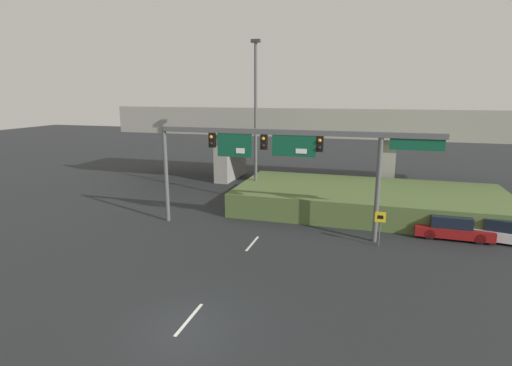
{
  "coord_description": "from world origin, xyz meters",
  "views": [
    {
      "loc": [
        6.56,
        -12.26,
        8.68
      ],
      "look_at": [
        0.0,
        9.7,
        3.51
      ],
      "focal_mm": 28.0,
      "sensor_mm": 36.0,
      "label": 1
    }
  ],
  "objects_px": {
    "speed_limit_sign": "(380,223)",
    "parked_sedan_near_right": "(452,227)",
    "signal_gantry": "(281,149)",
    "parked_sedan_mid_right": "(508,231)",
    "highway_light_pole_near": "(256,119)"
  },
  "relations": [
    {
      "from": "highway_light_pole_near",
      "to": "parked_sedan_near_right",
      "type": "height_order",
      "value": "highway_light_pole_near"
    },
    {
      "from": "speed_limit_sign",
      "to": "parked_sedan_near_right",
      "type": "distance_m",
      "value": 5.2
    },
    {
      "from": "signal_gantry",
      "to": "parked_sedan_near_right",
      "type": "height_order",
      "value": "signal_gantry"
    },
    {
      "from": "highway_light_pole_near",
      "to": "parked_sedan_mid_right",
      "type": "bearing_deg",
      "value": -14.96
    },
    {
      "from": "parked_sedan_near_right",
      "to": "signal_gantry",
      "type": "bearing_deg",
      "value": -167.52
    },
    {
      "from": "parked_sedan_mid_right",
      "to": "signal_gantry",
      "type": "bearing_deg",
      "value": -160.02
    },
    {
      "from": "parked_sedan_mid_right",
      "to": "parked_sedan_near_right",
      "type": "bearing_deg",
      "value": -167.83
    },
    {
      "from": "signal_gantry",
      "to": "speed_limit_sign",
      "type": "distance_m",
      "value": 7.26
    },
    {
      "from": "highway_light_pole_near",
      "to": "parked_sedan_near_right",
      "type": "distance_m",
      "value": 15.9
    },
    {
      "from": "signal_gantry",
      "to": "speed_limit_sign",
      "type": "height_order",
      "value": "signal_gantry"
    },
    {
      "from": "parked_sedan_near_right",
      "to": "parked_sedan_mid_right",
      "type": "distance_m",
      "value": 3.09
    },
    {
      "from": "parked_sedan_near_right",
      "to": "speed_limit_sign",
      "type": "bearing_deg",
      "value": -145.3
    },
    {
      "from": "signal_gantry",
      "to": "highway_light_pole_near",
      "type": "bearing_deg",
      "value": 118.41
    },
    {
      "from": "speed_limit_sign",
      "to": "parked_sedan_mid_right",
      "type": "distance_m",
      "value": 7.96
    },
    {
      "from": "highway_light_pole_near",
      "to": "parked_sedan_mid_right",
      "type": "xyz_separation_m",
      "value": [
        17.05,
        -4.56,
        -6.04
      ]
    }
  ]
}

